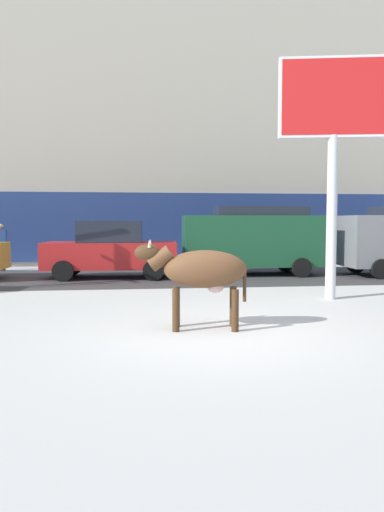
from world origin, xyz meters
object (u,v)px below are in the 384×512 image
object	(u,v)px
cow_brown	(201,271)
billboard	(334,112)
pedestrian_by_cars	(260,245)
pedestrian_near_billboard	(2,247)
car_darkgreen_van	(251,239)
car_red_sedan	(111,250)

from	to	relation	value
cow_brown	billboard	xyz separation A→B (m)	(3.46, 2.80, 3.32)
billboard	pedestrian_by_cars	bearing A→B (deg)	87.23
pedestrian_near_billboard	car_darkgreen_van	bearing A→B (deg)	-15.49
pedestrian_by_cars	billboard	bearing A→B (deg)	-92.77
car_red_sedan	cow_brown	bearing A→B (deg)	-76.53
cow_brown	pedestrian_near_billboard	xyz separation A→B (m)	(-5.99, 10.62, -0.11)
car_red_sedan	pedestrian_near_billboard	xyz separation A→B (m)	(-4.13, 2.83, -0.03)
car_red_sedan	car_darkgreen_van	distance (m)	4.76
pedestrian_near_billboard	pedestrian_by_cars	bearing A→B (deg)	0.00
billboard	car_darkgreen_van	size ratio (longest dim) A/B	1.19
pedestrian_near_billboard	cow_brown	bearing A→B (deg)	-60.56
car_red_sedan	pedestrian_by_cars	xyz separation A→B (m)	(5.71, 2.83, -0.03)
cow_brown	car_darkgreen_van	xyz separation A→B (m)	(2.87, 8.16, 0.25)
cow_brown	billboard	size ratio (longest dim) A/B	0.35
billboard	car_red_sedan	bearing A→B (deg)	136.87
car_darkgreen_van	pedestrian_near_billboard	bearing A→B (deg)	164.51
billboard	pedestrian_near_billboard	world-z (taller)	billboard
billboard	pedestrian_by_cars	distance (m)	8.55
car_darkgreen_van	cow_brown	bearing A→B (deg)	-109.38
car_red_sedan	billboard	bearing A→B (deg)	-43.13
cow_brown	car_red_sedan	world-z (taller)	car_red_sedan
cow_brown	pedestrian_by_cars	world-z (taller)	pedestrian_by_cars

